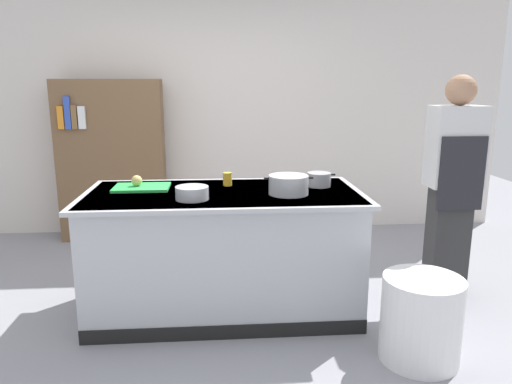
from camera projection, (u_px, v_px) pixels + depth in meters
ground_plane at (225, 308)px, 3.61m from camera, size 10.00×10.00×0.00m
back_wall at (220, 98)px, 5.32m from camera, size 6.40×0.12×3.00m
counter_island at (224, 250)px, 3.51m from camera, size 1.98×0.98×0.90m
cutting_board at (142, 187)px, 3.51m from camera, size 0.40×0.28×0.02m
onion at (137, 181)px, 3.51m from camera, size 0.08×0.08×0.08m
stock_pot at (289, 185)px, 3.33m from camera, size 0.34×0.28×0.13m
sauce_pan at (319, 179)px, 3.59m from camera, size 0.24×0.18×0.10m
mixing_bowl at (192, 193)px, 3.19m from camera, size 0.22×0.22×0.09m
juice_cup at (227, 179)px, 3.62m from camera, size 0.07×0.07×0.10m
trash_bin at (421, 319)px, 2.89m from camera, size 0.48×0.48×0.53m
person_chef at (452, 185)px, 3.59m from camera, size 0.38×0.25×1.72m
bookshelf at (112, 161)px, 5.08m from camera, size 1.10×0.31×1.70m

